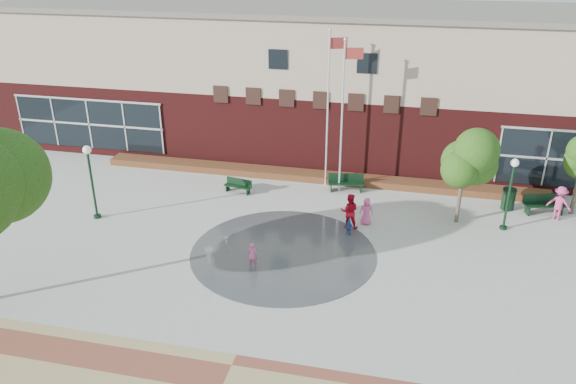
% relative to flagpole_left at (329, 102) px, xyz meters
% --- Properties ---
extents(ground, '(120.00, 120.00, 0.00)m').
position_rel_flagpole_left_xyz_m(ground, '(-0.68, -11.02, -4.90)').
color(ground, '#666056').
rests_on(ground, ground).
extents(plaza_concrete, '(46.00, 18.00, 0.01)m').
position_rel_flagpole_left_xyz_m(plaza_concrete, '(-0.68, -7.02, -4.90)').
color(plaza_concrete, '#A8A8A0').
rests_on(plaza_concrete, ground).
extents(splash_pad, '(8.40, 8.40, 0.01)m').
position_rel_flagpole_left_xyz_m(splash_pad, '(-0.68, -8.02, -4.90)').
color(splash_pad, '#383A3D').
rests_on(splash_pad, ground).
extents(library_building, '(44.40, 10.40, 9.20)m').
position_rel_flagpole_left_xyz_m(library_building, '(-0.68, 6.46, -0.26)').
color(library_building, '#4D1414').
rests_on(library_building, ground).
extents(flower_bed, '(26.00, 1.20, 0.40)m').
position_rel_flagpole_left_xyz_m(flower_bed, '(-0.68, 0.58, -4.90)').
color(flower_bed, maroon).
rests_on(flower_bed, ground).
extents(flagpole_left, '(0.97, 0.45, 8.80)m').
position_rel_flagpole_left_xyz_m(flagpole_left, '(0.00, 0.00, 0.00)').
color(flagpole_left, white).
rests_on(flagpole_left, ground).
extents(flagpole_right, '(1.03, 0.30, 8.45)m').
position_rel_flagpole_left_xyz_m(flagpole_right, '(0.89, -0.67, -0.18)').
color(flagpole_right, white).
rests_on(flagpole_right, ground).
extents(lamp_left, '(0.41, 0.41, 3.90)m').
position_rel_flagpole_left_xyz_m(lamp_left, '(-10.72, -6.71, -2.48)').
color(lamp_left, black).
rests_on(lamp_left, ground).
extents(lamp_right, '(0.39, 0.39, 3.70)m').
position_rel_flagpole_left_xyz_m(lamp_right, '(9.33, -3.41, -2.60)').
color(lamp_right, black).
rests_on(lamp_right, ground).
extents(bench_left, '(1.62, 0.74, 0.79)m').
position_rel_flagpole_left_xyz_m(bench_left, '(-4.65, -2.14, -4.65)').
color(bench_left, black).
rests_on(bench_left, ground).
extents(bench_mid, '(2.04, 0.88, 0.99)m').
position_rel_flagpole_left_xyz_m(bench_mid, '(1.21, -0.64, -4.58)').
color(bench_mid, black).
rests_on(bench_mid, ground).
extents(bench_right, '(2.14, 1.09, 1.04)m').
position_rel_flagpole_left_xyz_m(bench_right, '(11.54, -1.20, -4.57)').
color(bench_right, black).
rests_on(bench_right, ground).
extents(trash_can, '(0.71, 0.71, 1.16)m').
position_rel_flagpole_left_xyz_m(trash_can, '(9.79, -1.04, -4.31)').
color(trash_can, black).
rests_on(trash_can, ground).
extents(tree_mid, '(2.76, 2.76, 4.66)m').
position_rel_flagpole_left_xyz_m(tree_mid, '(7.13, -3.14, -1.51)').
color(tree_mid, '#43372C').
rests_on(tree_mid, ground).
extents(water_jet_a, '(0.39, 0.39, 0.77)m').
position_rel_flagpole_left_xyz_m(water_jet_a, '(-3.60, -9.68, -4.90)').
color(water_jet_a, white).
rests_on(water_jet_a, ground).
extents(water_jet_b, '(0.19, 0.19, 0.43)m').
position_rel_flagpole_left_xyz_m(water_jet_b, '(-3.38, -8.01, -4.90)').
color(water_jet_b, white).
rests_on(water_jet_b, ground).
extents(child_splash, '(0.48, 0.36, 1.20)m').
position_rel_flagpole_left_xyz_m(child_splash, '(-1.70, -9.46, -4.30)').
color(child_splash, '#DA5993').
rests_on(child_splash, ground).
extents(adult_red, '(0.95, 0.78, 1.83)m').
position_rel_flagpole_left_xyz_m(adult_red, '(1.92, -4.96, -3.99)').
color(adult_red, '#B90B1B').
rests_on(adult_red, ground).
extents(adult_pink, '(0.70, 0.47, 1.41)m').
position_rel_flagpole_left_xyz_m(adult_pink, '(2.71, -4.36, -4.20)').
color(adult_pink, '#E9528F').
rests_on(adult_pink, ground).
extents(child_blue, '(0.55, 0.41, 0.87)m').
position_rel_flagpole_left_xyz_m(child_blue, '(2.02, -5.73, -4.46)').
color(child_blue, '#2D53A7').
rests_on(child_blue, ground).
extents(person_bench, '(1.34, 1.09, 1.80)m').
position_rel_flagpole_left_xyz_m(person_bench, '(12.08, -1.71, -4.00)').
color(person_bench, '#C33A75').
rests_on(person_bench, ground).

